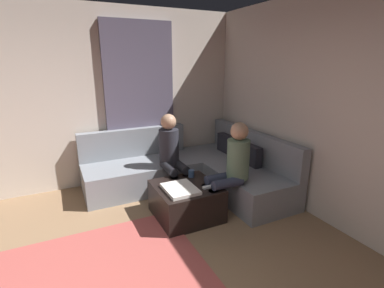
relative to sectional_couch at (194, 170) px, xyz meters
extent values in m
cube|color=beige|center=(-0.86, -1.88, 1.07)|extent=(0.12, 6.00, 2.70)
cube|color=#595166|center=(-0.76, -0.58, 0.97)|extent=(0.06, 1.10, 2.50)
cube|color=gray|center=(0.30, 0.53, -0.07)|extent=(2.10, 0.85, 0.42)
cube|color=gray|center=(0.30, 0.88, 0.36)|extent=(2.10, 0.14, 0.45)
cube|color=gray|center=(-0.32, -0.75, -0.07)|extent=(0.85, 1.70, 0.42)
cube|color=gray|center=(-0.68, -0.75, 0.36)|extent=(0.14, 1.70, 0.45)
cube|color=#26262D|center=(-0.20, 0.70, 0.26)|extent=(0.36, 0.12, 0.36)
cube|color=#26262D|center=(0.50, 0.70, 0.26)|extent=(0.36, 0.12, 0.36)
cube|color=black|center=(0.75, -0.48, -0.07)|extent=(0.76, 0.76, 0.42)
cube|color=white|center=(0.85, -0.60, 0.16)|extent=(0.44, 0.36, 0.04)
cylinder|color=#334C72|center=(0.53, -0.30, 0.19)|extent=(0.08, 0.08, 0.10)
cube|color=white|center=(0.93, -0.26, 0.15)|extent=(0.05, 0.15, 0.02)
cylinder|color=#2D3347|center=(1.03, -0.25, -0.07)|extent=(0.12, 0.12, 0.42)
cylinder|color=#2D3347|center=(0.85, -0.25, -0.07)|extent=(0.12, 0.12, 0.42)
cylinder|color=#2D3347|center=(1.03, -0.05, 0.20)|extent=(0.12, 0.40, 0.12)
cylinder|color=#2D3347|center=(0.85, -0.05, 0.20)|extent=(0.12, 0.40, 0.12)
cylinder|color=#597259|center=(0.94, 0.15, 0.45)|extent=(0.28, 0.28, 0.50)
sphere|color=tan|center=(0.94, 0.15, 0.81)|extent=(0.22, 0.22, 0.22)
cylinder|color=black|center=(0.45, -0.33, -0.07)|extent=(0.12, 0.12, 0.42)
cylinder|color=black|center=(0.45, -0.51, -0.07)|extent=(0.12, 0.12, 0.42)
cylinder|color=black|center=(0.25, -0.33, 0.20)|extent=(0.40, 0.12, 0.12)
cylinder|color=black|center=(0.25, -0.51, 0.20)|extent=(0.40, 0.12, 0.12)
cylinder|color=#26262D|center=(0.05, -0.42, 0.45)|extent=(0.28, 0.28, 0.50)
sphere|color=tan|center=(0.05, -0.42, 0.81)|extent=(0.22, 0.22, 0.22)
camera|label=1|loc=(3.73, -1.84, 1.64)|focal=26.88mm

